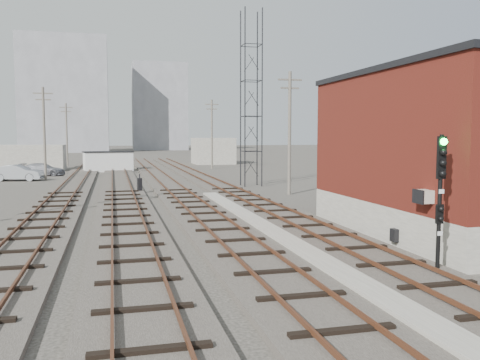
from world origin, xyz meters
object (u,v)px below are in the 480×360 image
object	(u,v)px
site_trailer	(108,161)
signal_mast	(441,192)
car_red	(7,172)
car_grey	(43,169)
switch_stand	(140,185)
car_silver	(18,173)

from	to	relation	value
site_trailer	signal_mast	bearing A→B (deg)	-87.87
signal_mast	car_red	bearing A→B (deg)	115.52
signal_mast	car_red	size ratio (longest dim) A/B	1.18
signal_mast	car_grey	size ratio (longest dim) A/B	0.93
switch_stand	car_red	distance (m)	21.62
site_trailer	switch_stand	bearing A→B (deg)	-93.86
site_trailer	car_red	xyz separation A→B (m)	(-10.11, -7.21, -0.61)
car_grey	car_silver	bearing A→B (deg)	179.92
switch_stand	site_trailer	size ratio (longest dim) A/B	0.22
car_red	car_silver	xyz separation A→B (m)	(1.74, -4.02, 0.14)
car_red	car_grey	bearing A→B (deg)	-34.58
car_silver	car_grey	xyz separation A→B (m)	(1.48, 6.25, -0.09)
car_silver	site_trailer	bearing A→B (deg)	-26.97
switch_stand	car_grey	size ratio (longest dim) A/B	0.29
car_silver	car_grey	world-z (taller)	car_silver
site_trailer	car_grey	size ratio (longest dim) A/B	1.31
signal_mast	car_silver	size ratio (longest dim) A/B	0.94
car_silver	car_grey	distance (m)	6.43
switch_stand	signal_mast	bearing A→B (deg)	-89.31
signal_mast	car_grey	world-z (taller)	signal_mast
car_red	site_trailer	bearing A→B (deg)	-33.84
car_silver	switch_stand	bearing A→B (deg)	-131.63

